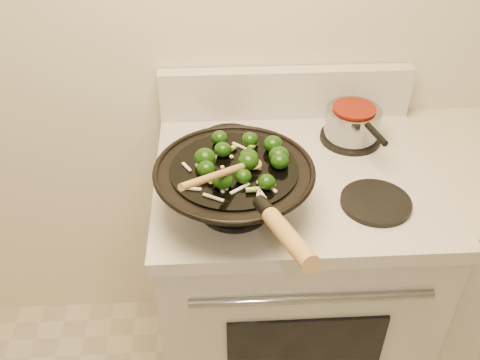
{
  "coord_description": "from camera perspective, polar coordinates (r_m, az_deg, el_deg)",
  "views": [
    {
      "loc": [
        -0.42,
        0.0,
        1.81
      ],
      "look_at": [
        -0.37,
        1.01,
        1.02
      ],
      "focal_mm": 40.0,
      "sensor_mm": 36.0,
      "label": 1
    }
  ],
  "objects": [
    {
      "name": "stove",
      "position": [
        1.79,
        5.14,
        -10.6
      ],
      "size": [
        0.78,
        0.67,
        1.08
      ],
      "color": "silver",
      "rests_on": "ground"
    },
    {
      "name": "wok",
      "position": [
        1.29,
        -0.55,
        -0.65
      ],
      "size": [
        0.39,
        0.64,
        0.25
      ],
      "color": "black",
      "rests_on": "stove"
    },
    {
      "name": "stirfry",
      "position": [
        1.27,
        0.4,
        2.27
      ],
      "size": [
        0.26,
        0.26,
        0.04
      ],
      "color": "black",
      "rests_on": "wok"
    },
    {
      "name": "wooden_spoon",
      "position": [
        1.2,
        -0.85,
        1.15
      ],
      "size": [
        0.2,
        0.25,
        0.11
      ],
      "color": "#AB8043",
      "rests_on": "wok"
    },
    {
      "name": "saucepan",
      "position": [
        1.6,
        11.93,
        6.04
      ],
      "size": [
        0.16,
        0.26,
        0.1
      ],
      "color": "gray",
      "rests_on": "stove"
    }
  ]
}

